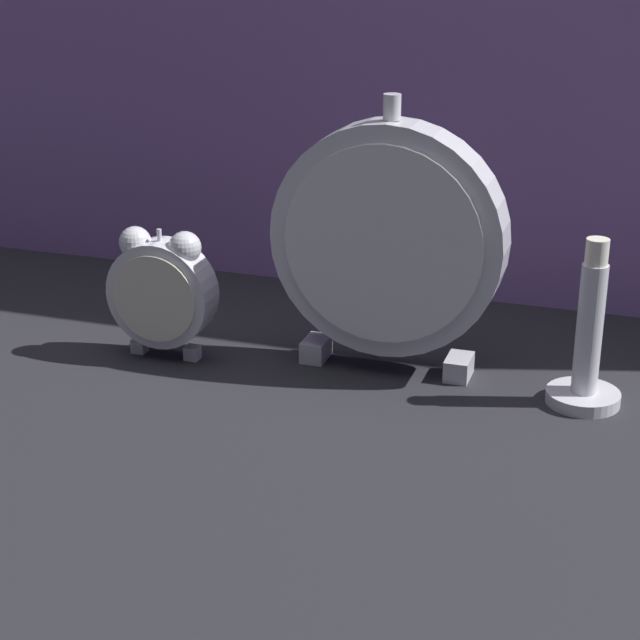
{
  "coord_description": "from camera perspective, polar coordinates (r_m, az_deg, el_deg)",
  "views": [
    {
      "loc": [
        0.25,
        -0.67,
        0.36
      ],
      "look_at": [
        0.0,
        0.08,
        0.06
      ],
      "focal_mm": 60.0,
      "sensor_mm": 36.0,
      "label": 1
    }
  ],
  "objects": [
    {
      "name": "ground_plane",
      "position": [
        0.8,
        -1.83,
        -5.76
      ],
      "size": [
        4.0,
        4.0,
        0.0
      ],
      "primitive_type": "plane",
      "color": "#232328"
    },
    {
      "name": "alarm_clock_twin_bell",
      "position": [
        0.91,
        -8.44,
        1.73
      ],
      "size": [
        0.09,
        0.03,
        0.11
      ],
      "color": "silver",
      "rests_on": "ground_plane"
    },
    {
      "name": "brass_candlestick",
      "position": [
        0.85,
        14.06,
        -1.67
      ],
      "size": [
        0.06,
        0.06,
        0.13
      ],
      "color": "silver",
      "rests_on": "ground_plane"
    },
    {
      "name": "mantel_clock_silver",
      "position": [
        0.86,
        3.67,
        4.25
      ],
      "size": [
        0.19,
        0.04,
        0.23
      ],
      "color": "silver",
      "rests_on": "ground_plane"
    }
  ]
}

